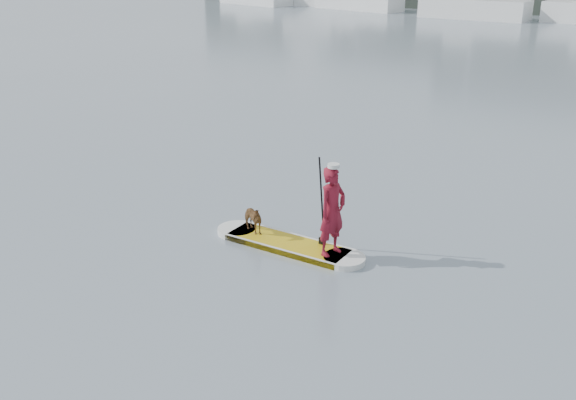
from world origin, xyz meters
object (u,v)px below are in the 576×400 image
Objects in this scene: sailboat_c at (473,7)px; paddler at (332,211)px; dog at (251,218)px; paddleboard at (288,244)px; sailboat_b at (358,0)px.

paddler is at bearing -73.84° from sailboat_c.
paddler is 2.45× the size of dog.
dog is 45.43m from sailboat_c.
paddleboard is 4.73× the size of dog.
paddler is 1.93m from dog.
sailboat_c is at bearing 102.60° from paddleboard.
paddleboard is 0.27× the size of sailboat_c.
paddleboard is at bearing 103.52° from paddler.
paddler is 45.83m from sailboat_c.
sailboat_b reaches higher than paddler.
dog is at bearing 103.52° from paddler.
paddleboard is 0.95m from dog.
sailboat_c reaches higher than paddleboard.
paddler reaches higher than paddleboard.
sailboat_c is at bearing 35.09° from dog.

